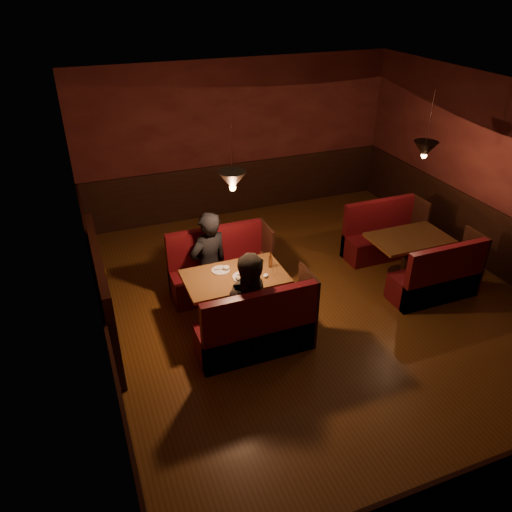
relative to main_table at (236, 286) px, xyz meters
name	(u,v)px	position (x,y,z in m)	size (l,w,h in m)	color
room	(306,243)	(0.97, -0.09, 0.50)	(6.02, 7.02, 2.92)	#603512
main_table	(236,286)	(0.00, 0.00, 0.00)	(1.34, 0.81, 0.94)	brown
main_bench_far	(220,272)	(0.02, 0.76, -0.23)	(1.47, 0.53, 1.00)	#4A1211
main_bench_near	(258,333)	(0.02, -0.76, -0.23)	(1.47, 0.53, 1.00)	#4A1211
second_table	(408,247)	(2.86, 0.13, -0.05)	(1.20, 0.76, 0.67)	brown
second_bench_far	(382,238)	(2.88, 0.85, -0.25)	(1.32, 0.49, 0.94)	#4A1211
second_bench_near	(437,281)	(2.88, -0.58, -0.25)	(1.32, 0.49, 0.94)	#4A1211
diner_a	(208,245)	(-0.17, 0.68, 0.30)	(0.62, 0.41, 1.71)	black
diner_b	(254,292)	(0.02, -0.62, 0.29)	(0.82, 0.64, 1.69)	black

